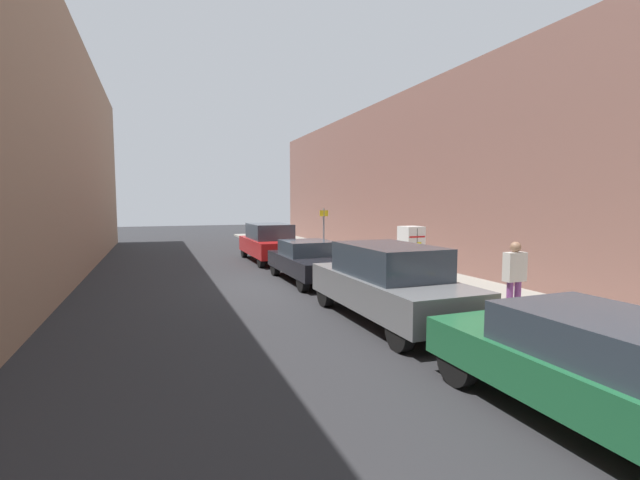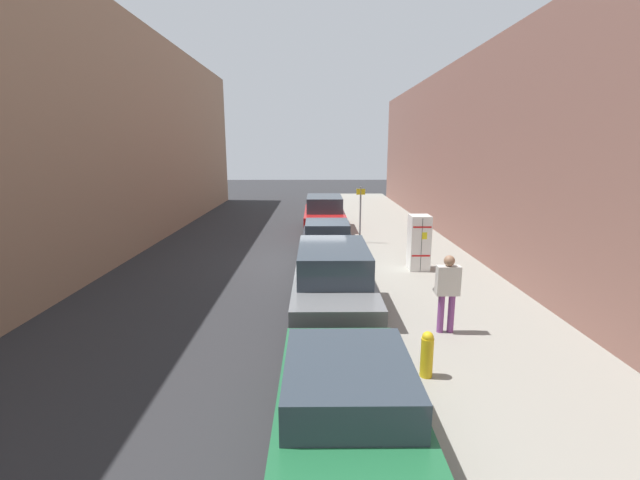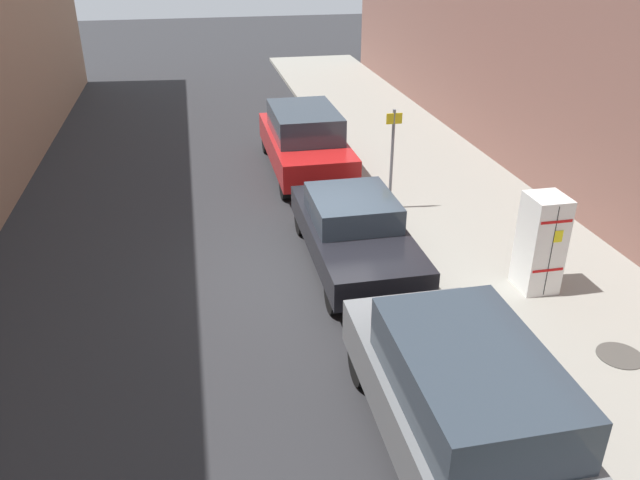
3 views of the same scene
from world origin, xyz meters
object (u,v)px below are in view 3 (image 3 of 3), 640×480
at_px(discarded_refrigerator, 541,243).
at_px(parked_suv_gray, 467,409).
at_px(street_sign_post, 392,154).
at_px(parked_sedan_dark, 354,230).
at_px(parked_suv_red, 305,140).

bearing_deg(discarded_refrigerator, parked_suv_gray, 50.75).
bearing_deg(parked_suv_gray, street_sign_post, -100.69).
bearing_deg(street_sign_post, parked_sedan_dark, 56.84).
xyz_separation_m(discarded_refrigerator, parked_suv_gray, (2.96, 3.62, -0.13)).
relative_size(street_sign_post, parked_suv_red, 0.48).
bearing_deg(street_sign_post, discarded_refrigerator, 110.70).
bearing_deg(street_sign_post, parked_suv_red, -65.93).
bearing_deg(parked_suv_red, parked_sedan_dark, 90.00).
xyz_separation_m(street_sign_post, parked_sedan_dark, (1.44, 2.21, -0.74)).
distance_m(discarded_refrigerator, parked_sedan_dark, 3.48).
height_order(street_sign_post, parked_sedan_dark, street_sign_post).
bearing_deg(discarded_refrigerator, parked_sedan_dark, -31.45).
xyz_separation_m(parked_suv_red, parked_suv_gray, (-0.00, 10.86, 0.01)).
bearing_deg(parked_sedan_dark, parked_suv_red, -90.00).
xyz_separation_m(parked_sedan_dark, parked_suv_gray, (-0.00, 5.43, 0.19)).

